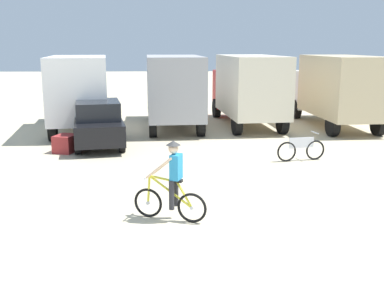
{
  "coord_description": "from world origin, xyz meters",
  "views": [
    {
      "loc": [
        -0.68,
        -8.27,
        3.85
      ],
      "look_at": [
        -0.26,
        4.48,
        1.1
      ],
      "focal_mm": 43.29,
      "sensor_mm": 36.0,
      "label": 1
    }
  ],
  "objects_px": {
    "supply_crate": "(66,144)",
    "box_truck_cream_rv": "(248,87)",
    "box_truck_grey_hauler": "(173,88)",
    "sedan_parked": "(98,123)",
    "cyclist_orange_shirt": "(172,184)",
    "box_truck_avon_van": "(80,89)",
    "box_truck_tan_camper": "(337,87)",
    "bicycle_spare": "(301,149)"
  },
  "relations": [
    {
      "from": "supply_crate",
      "to": "box_truck_cream_rv",
      "type": "bearing_deg",
      "value": 35.91
    },
    {
      "from": "box_truck_grey_hauler",
      "to": "supply_crate",
      "type": "xyz_separation_m",
      "value": [
        -3.91,
        -5.01,
        -1.56
      ]
    },
    {
      "from": "sedan_parked",
      "to": "cyclist_orange_shirt",
      "type": "xyz_separation_m",
      "value": [
        2.9,
        -7.85,
        -0.04
      ]
    },
    {
      "from": "sedan_parked",
      "to": "box_truck_grey_hauler",
      "type": "bearing_deg",
      "value": 54.46
    },
    {
      "from": "box_truck_avon_van",
      "to": "box_truck_grey_hauler",
      "type": "bearing_deg",
      "value": 8.37
    },
    {
      "from": "box_truck_tan_camper",
      "to": "bicycle_spare",
      "type": "xyz_separation_m",
      "value": [
        -3.34,
        -6.5,
        -1.48
      ]
    },
    {
      "from": "box_truck_avon_van",
      "to": "sedan_parked",
      "type": "bearing_deg",
      "value": -68.26
    },
    {
      "from": "sedan_parked",
      "to": "bicycle_spare",
      "type": "bearing_deg",
      "value": -19.69
    },
    {
      "from": "box_truck_grey_hauler",
      "to": "supply_crate",
      "type": "relative_size",
      "value": 8.23
    },
    {
      "from": "box_truck_avon_van",
      "to": "box_truck_grey_hauler",
      "type": "xyz_separation_m",
      "value": [
        4.22,
        0.62,
        0.0
      ]
    },
    {
      "from": "box_truck_tan_camper",
      "to": "box_truck_cream_rv",
      "type": "bearing_deg",
      "value": 173.36
    },
    {
      "from": "cyclist_orange_shirt",
      "to": "bicycle_spare",
      "type": "bearing_deg",
      "value": 50.76
    },
    {
      "from": "box_truck_cream_rv",
      "to": "sedan_parked",
      "type": "height_order",
      "value": "box_truck_cream_rv"
    },
    {
      "from": "box_truck_grey_hauler",
      "to": "box_truck_tan_camper",
      "type": "relative_size",
      "value": 1.0
    },
    {
      "from": "box_truck_cream_rv",
      "to": "supply_crate",
      "type": "bearing_deg",
      "value": -144.09
    },
    {
      "from": "box_truck_tan_camper",
      "to": "sedan_parked",
      "type": "bearing_deg",
      "value": -159.59
    },
    {
      "from": "bicycle_spare",
      "to": "supply_crate",
      "type": "relative_size",
      "value": 2.04
    },
    {
      "from": "box_truck_cream_rv",
      "to": "box_truck_avon_van",
      "type": "bearing_deg",
      "value": -172.58
    },
    {
      "from": "box_truck_cream_rv",
      "to": "sedan_parked",
      "type": "xyz_separation_m",
      "value": [
        -6.42,
        -4.4,
        -0.99
      ]
    },
    {
      "from": "box_truck_cream_rv",
      "to": "bicycle_spare",
      "type": "xyz_separation_m",
      "value": [
        0.78,
        -6.98,
        -1.48
      ]
    },
    {
      "from": "cyclist_orange_shirt",
      "to": "supply_crate",
      "type": "bearing_deg",
      "value": 119.91
    },
    {
      "from": "box_truck_tan_camper",
      "to": "cyclist_orange_shirt",
      "type": "distance_m",
      "value": 14.07
    },
    {
      "from": "box_truck_avon_van",
      "to": "box_truck_cream_rv",
      "type": "relative_size",
      "value": 1.01
    },
    {
      "from": "bicycle_spare",
      "to": "supply_crate",
      "type": "distance_m",
      "value": 8.39
    },
    {
      "from": "box_truck_cream_rv",
      "to": "cyclist_orange_shirt",
      "type": "relative_size",
      "value": 3.81
    },
    {
      "from": "box_truck_tan_camper",
      "to": "sedan_parked",
      "type": "height_order",
      "value": "box_truck_tan_camper"
    },
    {
      "from": "box_truck_grey_hauler",
      "to": "sedan_parked",
      "type": "xyz_separation_m",
      "value": [
        -2.86,
        -4.01,
        -0.99
      ]
    },
    {
      "from": "box_truck_avon_van",
      "to": "box_truck_cream_rv",
      "type": "distance_m",
      "value": 7.84
    },
    {
      "from": "box_truck_cream_rv",
      "to": "box_truck_tan_camper",
      "type": "distance_m",
      "value": 4.15
    },
    {
      "from": "bicycle_spare",
      "to": "box_truck_tan_camper",
      "type": "bearing_deg",
      "value": 62.78
    },
    {
      "from": "cyclist_orange_shirt",
      "to": "supply_crate",
      "type": "xyz_separation_m",
      "value": [
        -3.94,
        6.84,
        -0.53
      ]
    },
    {
      "from": "bicycle_spare",
      "to": "supply_crate",
      "type": "bearing_deg",
      "value": 169.19
    },
    {
      "from": "sedan_parked",
      "to": "bicycle_spare",
      "type": "distance_m",
      "value": 7.66
    },
    {
      "from": "box_truck_grey_hauler",
      "to": "supply_crate",
      "type": "height_order",
      "value": "box_truck_grey_hauler"
    },
    {
      "from": "box_truck_cream_rv",
      "to": "cyclist_orange_shirt",
      "type": "distance_m",
      "value": 12.79
    },
    {
      "from": "box_truck_tan_camper",
      "to": "cyclist_orange_shirt",
      "type": "xyz_separation_m",
      "value": [
        -7.65,
        -11.77,
        -1.03
      ]
    },
    {
      "from": "box_truck_grey_hauler",
      "to": "cyclist_orange_shirt",
      "type": "bearing_deg",
      "value": -89.85
    },
    {
      "from": "box_truck_cream_rv",
      "to": "bicycle_spare",
      "type": "height_order",
      "value": "box_truck_cream_rv"
    },
    {
      "from": "box_truck_avon_van",
      "to": "box_truck_cream_rv",
      "type": "bearing_deg",
      "value": 7.42
    },
    {
      "from": "sedan_parked",
      "to": "supply_crate",
      "type": "bearing_deg",
      "value": -136.05
    },
    {
      "from": "box_truck_cream_rv",
      "to": "box_truck_tan_camper",
      "type": "xyz_separation_m",
      "value": [
        4.12,
        -0.48,
        0.0
      ]
    },
    {
      "from": "box_truck_avon_van",
      "to": "supply_crate",
      "type": "xyz_separation_m",
      "value": [
        0.31,
        -4.39,
        -1.56
      ]
    }
  ]
}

